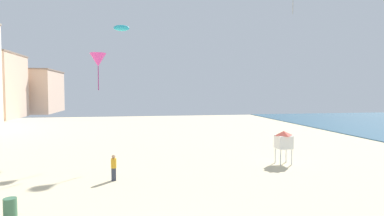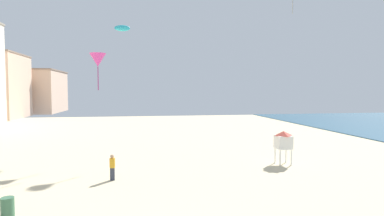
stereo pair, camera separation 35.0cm
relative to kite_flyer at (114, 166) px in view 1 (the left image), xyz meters
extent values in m
cube|color=beige|center=(-27.44, 66.61, 4.34)|extent=(17.79, 17.25, 10.51)
cube|color=#89715E|center=(-27.44, 66.61, 9.74)|extent=(18.15, 17.59, 0.30)
cube|color=#383D4C|center=(0.00, 0.00, -0.52)|extent=(0.28, 0.18, 0.80)
cylinder|color=gold|center=(0.00, 0.00, 0.18)|extent=(0.34, 0.34, 0.60)
sphere|color=tan|center=(0.00, 0.00, 0.60)|extent=(0.24, 0.24, 0.24)
cylinder|color=white|center=(12.10, 1.88, -0.32)|extent=(0.10, 0.10, 1.20)
cylinder|color=white|center=(13.00, 1.88, -0.32)|extent=(0.10, 0.10, 1.20)
cylinder|color=white|center=(12.10, 2.78, -0.32)|extent=(0.10, 0.10, 1.20)
cylinder|color=white|center=(13.00, 2.78, -0.32)|extent=(0.10, 0.10, 1.20)
cube|color=white|center=(12.55, 2.33, 0.78)|extent=(1.10, 1.10, 1.00)
pyramid|color=#D14C3D|center=(12.55, 2.33, 1.46)|extent=(1.10, 1.10, 0.35)
cylinder|color=#3D6B4C|center=(-4.11, -5.21, -0.47)|extent=(0.56, 0.56, 0.90)
cone|color=#DB3D9E|center=(-1.36, 4.76, 7.04)|extent=(1.23, 1.23, 1.01)
cylinder|color=#992A6E|center=(-1.36, 4.76, 5.64)|extent=(0.07, 0.07, 1.79)
cylinder|color=#A4A4A4|center=(12.88, 1.86, 11.17)|extent=(0.06, 0.06, 1.62)
ellipsoid|color=#2DB7CC|center=(0.08, 12.75, 10.99)|extent=(1.56, 0.43, 0.61)
camera|label=1|loc=(1.37, -20.07, 4.73)|focal=29.56mm
camera|label=2|loc=(1.71, -20.13, 4.73)|focal=29.56mm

